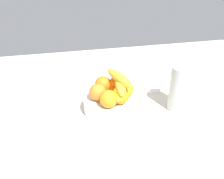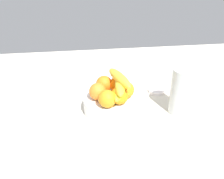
{
  "view_description": "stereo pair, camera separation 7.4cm",
  "coord_description": "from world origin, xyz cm",
  "px_view_note": "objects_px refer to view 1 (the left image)",
  "views": [
    {
      "loc": [
        21.63,
        85.11,
        60.95
      ],
      "look_at": [
        3.03,
        -2.14,
        9.59
      ],
      "focal_mm": 42.18,
      "sensor_mm": 36.0,
      "label": 1
    },
    {
      "loc": [
        14.35,
        86.35,
        60.95
      ],
      "look_at": [
        3.03,
        -2.14,
        9.59
      ],
      "focal_mm": 42.18,
      "sensor_mm": 36.0,
      "label": 2
    }
  ],
  "objects_px": {
    "orange_front_right": "(109,99)",
    "orange_top_stack": "(103,84)",
    "orange_front_left": "(98,92)",
    "jar_lid": "(153,89)",
    "orange_back_left": "(125,89)",
    "orange_center": "(120,95)",
    "orange_back_right": "(116,84)",
    "banana_bunch": "(120,86)",
    "fruit_bowl": "(112,104)",
    "thermos_tumbler": "(180,88)"
  },
  "relations": [
    {
      "from": "orange_front_right",
      "to": "orange_top_stack",
      "type": "relative_size",
      "value": 1.0
    },
    {
      "from": "fruit_bowl",
      "to": "orange_back_left",
      "type": "height_order",
      "value": "orange_back_left"
    },
    {
      "from": "orange_back_left",
      "to": "banana_bunch",
      "type": "bearing_deg",
      "value": 8.72
    },
    {
      "from": "thermos_tumbler",
      "to": "jar_lid",
      "type": "xyz_separation_m",
      "value": [
        0.05,
        -0.16,
        -0.09
      ]
    },
    {
      "from": "orange_front_left",
      "to": "orange_back_right",
      "type": "relative_size",
      "value": 1.0
    },
    {
      "from": "banana_bunch",
      "to": "fruit_bowl",
      "type": "bearing_deg",
      "value": -4.65
    },
    {
      "from": "orange_front_left",
      "to": "orange_top_stack",
      "type": "relative_size",
      "value": 1.0
    },
    {
      "from": "fruit_bowl",
      "to": "orange_back_right",
      "type": "distance_m",
      "value": 0.08
    },
    {
      "from": "fruit_bowl",
      "to": "orange_back_right",
      "type": "bearing_deg",
      "value": -119.09
    },
    {
      "from": "fruit_bowl",
      "to": "orange_back_right",
      "type": "xyz_separation_m",
      "value": [
        -0.03,
        -0.05,
        0.06
      ]
    },
    {
      "from": "fruit_bowl",
      "to": "orange_center",
      "type": "bearing_deg",
      "value": 120.49
    },
    {
      "from": "fruit_bowl",
      "to": "thermos_tumbler",
      "type": "xyz_separation_m",
      "value": [
        -0.27,
        0.05,
        0.07
      ]
    },
    {
      "from": "banana_bunch",
      "to": "orange_back_left",
      "type": "bearing_deg",
      "value": -171.28
    },
    {
      "from": "orange_top_stack",
      "to": "thermos_tumbler",
      "type": "relative_size",
      "value": 0.36
    },
    {
      "from": "orange_front_left",
      "to": "orange_back_left",
      "type": "relative_size",
      "value": 1.0
    },
    {
      "from": "orange_front_right",
      "to": "orange_center",
      "type": "distance_m",
      "value": 0.05
    },
    {
      "from": "orange_back_right",
      "to": "jar_lid",
      "type": "bearing_deg",
      "value": -160.46
    },
    {
      "from": "orange_front_left",
      "to": "orange_front_right",
      "type": "xyz_separation_m",
      "value": [
        -0.03,
        0.06,
        0.0
      ]
    },
    {
      "from": "orange_top_stack",
      "to": "banana_bunch",
      "type": "relative_size",
      "value": 0.36
    },
    {
      "from": "orange_front_left",
      "to": "jar_lid",
      "type": "distance_m",
      "value": 0.31
    },
    {
      "from": "banana_bunch",
      "to": "jar_lid",
      "type": "height_order",
      "value": "banana_bunch"
    },
    {
      "from": "orange_front_left",
      "to": "orange_center",
      "type": "bearing_deg",
      "value": 152.32
    },
    {
      "from": "orange_back_left",
      "to": "jar_lid",
      "type": "relative_size",
      "value": 0.96
    },
    {
      "from": "orange_front_left",
      "to": "banana_bunch",
      "type": "relative_size",
      "value": 0.36
    },
    {
      "from": "orange_center",
      "to": "thermos_tumbler",
      "type": "xyz_separation_m",
      "value": [
        -0.24,
        0.01,
        0.0
      ]
    },
    {
      "from": "orange_back_left",
      "to": "orange_back_right",
      "type": "height_order",
      "value": "same"
    },
    {
      "from": "orange_back_left",
      "to": "orange_front_right",
      "type": "bearing_deg",
      "value": 35.86
    },
    {
      "from": "thermos_tumbler",
      "to": "orange_center",
      "type": "bearing_deg",
      "value": -1.25
    },
    {
      "from": "orange_front_left",
      "to": "jar_lid",
      "type": "height_order",
      "value": "orange_front_left"
    },
    {
      "from": "banana_bunch",
      "to": "thermos_tumbler",
      "type": "relative_size",
      "value": 1.0
    },
    {
      "from": "orange_front_right",
      "to": "orange_back_right",
      "type": "bearing_deg",
      "value": -116.31
    },
    {
      "from": "orange_top_stack",
      "to": "jar_lid",
      "type": "xyz_separation_m",
      "value": [
        -0.24,
        -0.06,
        -0.08
      ]
    },
    {
      "from": "banana_bunch",
      "to": "thermos_tumbler",
      "type": "height_order",
      "value": "thermos_tumbler"
    },
    {
      "from": "orange_front_right",
      "to": "thermos_tumbler",
      "type": "relative_size",
      "value": 0.36
    },
    {
      "from": "thermos_tumbler",
      "to": "orange_back_left",
      "type": "bearing_deg",
      "value": -12.41
    },
    {
      "from": "fruit_bowl",
      "to": "orange_front_right",
      "type": "relative_size",
      "value": 3.34
    },
    {
      "from": "orange_back_left",
      "to": "orange_top_stack",
      "type": "relative_size",
      "value": 1.0
    },
    {
      "from": "orange_back_left",
      "to": "banana_bunch",
      "type": "relative_size",
      "value": 0.36
    },
    {
      "from": "orange_front_left",
      "to": "orange_back_left",
      "type": "height_order",
      "value": "same"
    },
    {
      "from": "thermos_tumbler",
      "to": "jar_lid",
      "type": "relative_size",
      "value": 2.66
    },
    {
      "from": "orange_back_right",
      "to": "jar_lid",
      "type": "distance_m",
      "value": 0.22
    },
    {
      "from": "orange_center",
      "to": "orange_back_right",
      "type": "xyz_separation_m",
      "value": [
        -0.0,
        -0.09,
        0.0
      ]
    },
    {
      "from": "orange_back_left",
      "to": "orange_top_stack",
      "type": "xyz_separation_m",
      "value": [
        0.08,
        -0.06,
        0.0
      ]
    },
    {
      "from": "orange_top_stack",
      "to": "jar_lid",
      "type": "height_order",
      "value": "orange_top_stack"
    },
    {
      "from": "orange_top_stack",
      "to": "orange_back_left",
      "type": "bearing_deg",
      "value": 143.52
    },
    {
      "from": "orange_center",
      "to": "orange_back_left",
      "type": "relative_size",
      "value": 1.0
    },
    {
      "from": "orange_front_left",
      "to": "thermos_tumbler",
      "type": "distance_m",
      "value": 0.33
    },
    {
      "from": "orange_front_right",
      "to": "fruit_bowl",
      "type": "bearing_deg",
      "value": -113.85
    },
    {
      "from": "orange_back_right",
      "to": "banana_bunch",
      "type": "height_order",
      "value": "banana_bunch"
    },
    {
      "from": "thermos_tumbler",
      "to": "jar_lid",
      "type": "distance_m",
      "value": 0.19
    }
  ]
}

